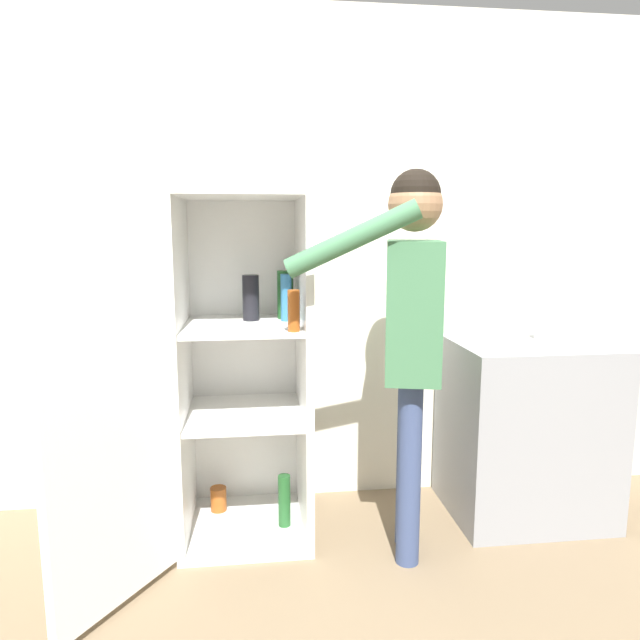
{
  "coord_description": "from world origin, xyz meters",
  "views": [
    {
      "loc": [
        -0.15,
        -2.0,
        1.46
      ],
      "look_at": [
        0.17,
        0.62,
        1.03
      ],
      "focal_mm": 32.0,
      "sensor_mm": 36.0,
      "label": 1
    }
  ],
  "objects": [
    {
      "name": "ground_plane",
      "position": [
        0.0,
        0.0,
        0.0
      ],
      "size": [
        12.0,
        12.0,
        0.0
      ],
      "primitive_type": "plane",
      "color": "#7A664C"
    },
    {
      "name": "wall_back",
      "position": [
        0.0,
        0.98,
        1.27
      ],
      "size": [
        7.0,
        0.06,
        2.55
      ],
      "color": "silver",
      "rests_on": "ground_plane"
    },
    {
      "name": "refrigerator",
      "position": [
        -0.3,
        0.55,
        0.81
      ],
      "size": [
        0.97,
        1.12,
        1.62
      ],
      "color": "white",
      "rests_on": "ground_plane"
    },
    {
      "name": "bowl",
      "position": [
        1.34,
        0.68,
        0.94
      ],
      "size": [
        0.14,
        0.14,
        0.08
      ],
      "color": "white",
      "rests_on": "counter"
    },
    {
      "name": "person",
      "position": [
        0.52,
        0.33,
        1.1
      ],
      "size": [
        0.72,
        0.52,
        1.7
      ],
      "color": "#384770",
      "rests_on": "ground_plane"
    },
    {
      "name": "counter",
      "position": [
        1.22,
        0.62,
        0.45
      ],
      "size": [
        0.76,
        0.61,
        0.9
      ],
      "color": "gray",
      "rests_on": "ground_plane"
    }
  ]
}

